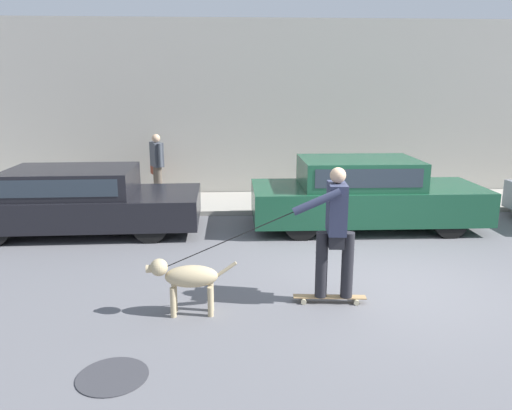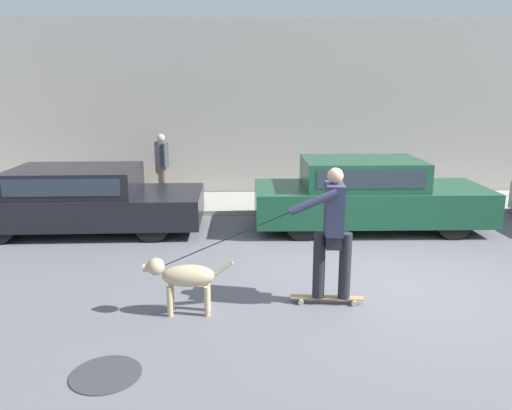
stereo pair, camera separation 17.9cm
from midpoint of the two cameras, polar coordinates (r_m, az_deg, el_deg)
name	(u,v)px [view 1 (the left image)]	position (r m, az deg, el deg)	size (l,w,h in m)	color
ground_plane	(387,284)	(7.36, 14.08, -8.73)	(36.00, 36.00, 0.00)	slate
back_wall	(318,110)	(12.71, 6.66, 10.78)	(32.00, 0.30, 4.28)	#ADA89E
sidewalk_curb	(324,202)	(11.87, 7.30, 0.37)	(30.00, 1.96, 0.10)	#A39E93
parked_car_0	(80,201)	(10.04, -19.98, 0.45)	(4.42, 1.86, 1.22)	black
parked_car_1	(364,195)	(9.92, 11.75, 1.16)	(4.44, 1.75, 1.36)	black
dog	(187,277)	(6.15, -8.77, -8.19)	(1.09, 0.27, 0.72)	tan
skateboarder	(335,228)	(6.28, 8.18, -2.61)	(2.60, 0.63, 1.77)	beige
pedestrian_with_bag	(157,163)	(12.02, -11.68, 4.67)	(0.41, 0.68, 1.53)	brown
manhole_cover	(113,376)	(5.29, -17.06, -18.23)	(0.69, 0.69, 0.01)	#38383D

